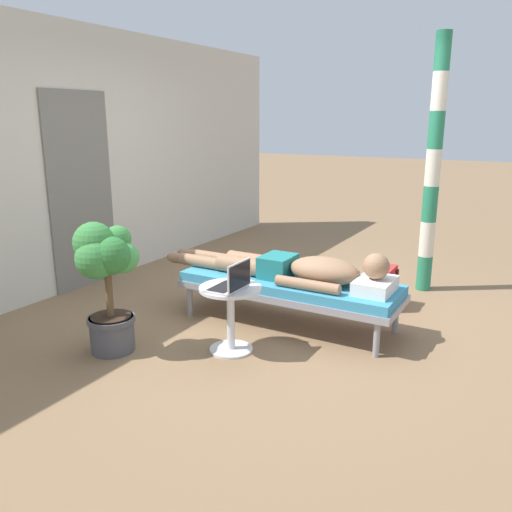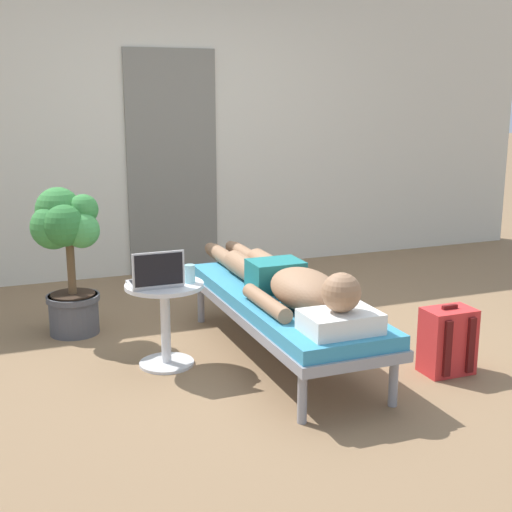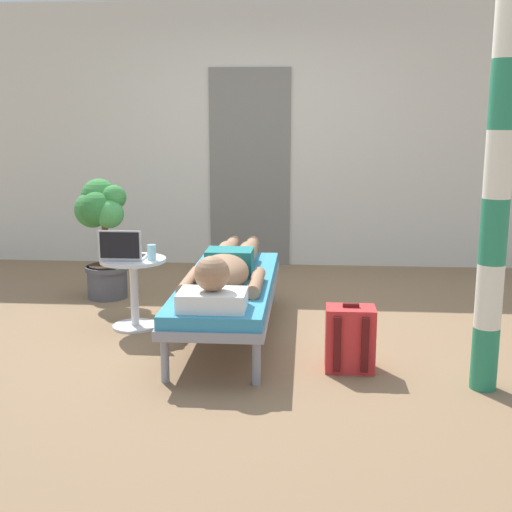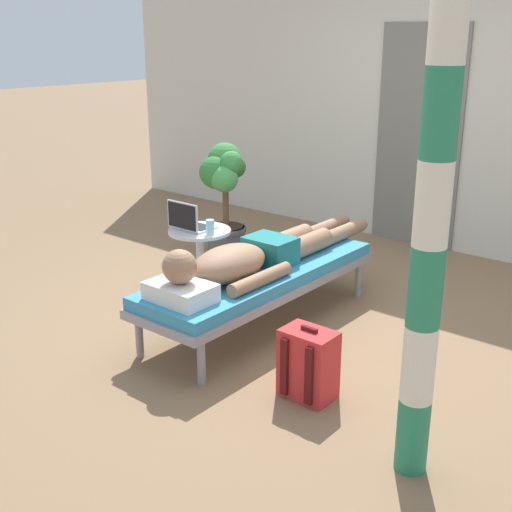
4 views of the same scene
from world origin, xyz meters
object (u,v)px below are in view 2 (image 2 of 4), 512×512
at_px(laptop, 156,277).
at_px(drink_glass, 190,274).
at_px(side_table, 165,310).
at_px(person_reclining, 288,282).
at_px(potted_plant, 67,244).
at_px(lounge_chair, 282,305).
at_px(backpack, 447,341).

bearing_deg(laptop, drink_glass, 2.98).
bearing_deg(side_table, drink_glass, -15.05).
relative_size(person_reclining, laptop, 7.00).
xyz_separation_m(side_table, laptop, (-0.06, -0.05, 0.23)).
distance_m(person_reclining, drink_glass, 0.60).
xyz_separation_m(laptop, drink_glass, (0.21, 0.01, -0.00)).
xyz_separation_m(person_reclining, potted_plant, (-1.19, 1.03, 0.13)).
xyz_separation_m(person_reclining, side_table, (-0.72, 0.23, -0.16)).
bearing_deg(lounge_chair, person_reclining, -90.00).
bearing_deg(backpack, lounge_chair, 144.64).
distance_m(drink_glass, backpack, 1.60).
xyz_separation_m(drink_glass, backpack, (1.39, -0.69, -0.38)).
relative_size(side_table, backpack, 1.23).
bearing_deg(potted_plant, laptop, -63.95).
bearing_deg(side_table, lounge_chair, -11.78).
relative_size(lounge_chair, drink_glass, 17.31).
bearing_deg(person_reclining, laptop, 167.13).
bearing_deg(backpack, drink_glass, 153.49).
relative_size(person_reclining, drink_glass, 19.31).
distance_m(backpack, potted_plant, 2.57).
bearing_deg(side_table, potted_plant, 120.76).
height_order(person_reclining, laptop, laptop).
height_order(drink_glass, potted_plant, potted_plant).
bearing_deg(person_reclining, potted_plant, 139.25).
distance_m(drink_glass, potted_plant, 1.05).
distance_m(laptop, backpack, 1.78).
distance_m(side_table, drink_glass, 0.27).
relative_size(person_reclining, side_table, 4.15).
relative_size(lounge_chair, side_table, 3.72).
xyz_separation_m(person_reclining, drink_glass, (-0.57, 0.19, 0.06)).
bearing_deg(side_table, backpack, -25.48).
bearing_deg(lounge_chair, side_table, 168.22).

